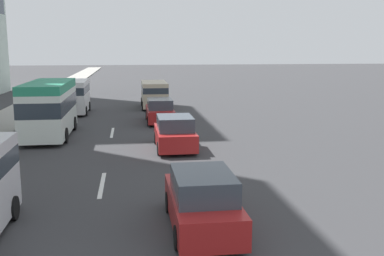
# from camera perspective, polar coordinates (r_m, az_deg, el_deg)

# --- Properties ---
(ground_plane) EXTENTS (198.00, 198.00, 0.00)m
(ground_plane) POSITION_cam_1_polar(r_m,az_deg,el_deg) (34.54, -9.67, 1.64)
(ground_plane) COLOR #38383A
(sidewalk_right) EXTENTS (162.00, 3.25, 0.15)m
(sidewalk_right) POSITION_cam_1_polar(r_m,az_deg,el_deg) (35.57, -21.78, 1.42)
(sidewalk_right) COLOR #9E9B93
(sidewalk_right) RESTS_ON ground_plane
(lane_stripe_mid) EXTENTS (3.20, 0.16, 0.01)m
(lane_stripe_mid) POSITION_cam_1_polar(r_m,az_deg,el_deg) (17.21, -11.37, -7.08)
(lane_stripe_mid) COLOR silver
(lane_stripe_mid) RESTS_ON ground_plane
(lane_stripe_far) EXTENTS (3.20, 0.16, 0.01)m
(lane_stripe_far) POSITION_cam_1_polar(r_m,az_deg,el_deg) (27.41, -10.10, -0.58)
(lane_stripe_far) COLOR silver
(lane_stripe_far) RESTS_ON ground_plane
(minibus_lead) EXTENTS (6.69, 2.39, 3.14)m
(minibus_lead) POSITION_cam_1_polar(r_m,az_deg,el_deg) (26.77, -17.67, 2.56)
(minibus_lead) COLOR silver
(minibus_lead) RESTS_ON ground_plane
(car_second) EXTENTS (4.11, 1.93, 1.69)m
(car_second) POSITION_cam_1_polar(r_m,az_deg,el_deg) (22.59, -2.20, -0.69)
(car_second) COLOR #A51E1E
(car_second) RESTS_ON ground_plane
(van_third) EXTENTS (4.81, 2.12, 2.55)m
(van_third) POSITION_cam_1_polar(r_m,az_deg,el_deg) (35.89, -14.75, 4.11)
(van_third) COLOR white
(van_third) RESTS_ON ground_plane
(van_fourth) EXTENTS (4.91, 2.18, 2.20)m
(van_fourth) POSITION_cam_1_polar(r_m,az_deg,el_deg) (38.14, -4.83, 4.47)
(van_fourth) COLOR beige
(van_fourth) RESTS_ON ground_plane
(car_fifth) EXTENTS (4.38, 1.83, 1.63)m
(car_fifth) POSITION_cam_1_polar(r_m,az_deg,el_deg) (30.67, -4.12, 2.14)
(car_fifth) COLOR #A51E1E
(car_fifth) RESTS_ON ground_plane
(car_seventh) EXTENTS (4.30, 1.83, 1.68)m
(car_seventh) POSITION_cam_1_polar(r_m,az_deg,el_deg) (12.78, 1.29, -9.33)
(car_seventh) COLOR #A51E1E
(car_seventh) RESTS_ON ground_plane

